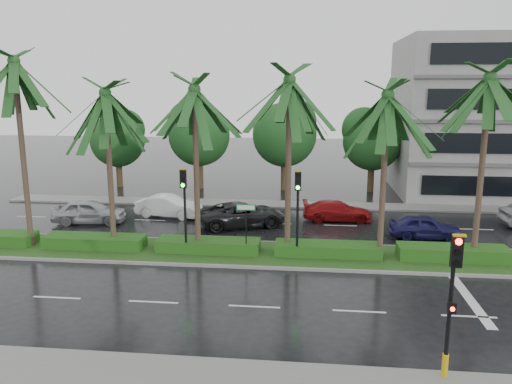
# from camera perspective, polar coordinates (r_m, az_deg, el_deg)

# --- Properties ---
(ground) EXTENTS (120.00, 120.00, 0.00)m
(ground) POSITION_cam_1_polar(r_m,az_deg,el_deg) (24.35, 1.08, -8.04)
(ground) COLOR black
(ground) RESTS_ON ground
(near_sidewalk) EXTENTS (40.00, 2.40, 0.12)m
(near_sidewalk) POSITION_cam_1_polar(r_m,az_deg,el_deg) (15.19, -2.50, -20.99)
(near_sidewalk) COLOR slate
(near_sidewalk) RESTS_ON ground
(far_sidewalk) EXTENTS (40.00, 2.00, 0.12)m
(far_sidewalk) POSITION_cam_1_polar(r_m,az_deg,el_deg) (35.82, 2.75, -1.41)
(far_sidewalk) COLOR slate
(far_sidewalk) RESTS_ON ground
(median) EXTENTS (36.00, 4.00, 0.15)m
(median) POSITION_cam_1_polar(r_m,az_deg,el_deg) (25.27, 1.28, -7.10)
(median) COLOR gray
(median) RESTS_ON ground
(hedge) EXTENTS (35.20, 1.40, 0.60)m
(hedge) POSITION_cam_1_polar(r_m,az_deg,el_deg) (25.15, 1.29, -6.30)
(hedge) COLOR #224F16
(hedge) RESTS_ON median
(lane_markings) EXTENTS (34.00, 13.06, 0.01)m
(lane_markings) POSITION_cam_1_polar(r_m,az_deg,el_deg) (23.89, 8.35, -8.56)
(lane_markings) COLOR silver
(lane_markings) RESTS_ON ground
(palm_row) EXTENTS (26.30, 4.20, 10.21)m
(palm_row) POSITION_cam_1_polar(r_m,az_deg,el_deg) (24.04, -1.66, 10.83)
(palm_row) COLOR #3F2F24
(palm_row) RESTS_ON median
(signal_near) EXTENTS (0.34, 0.45, 4.36)m
(signal_near) POSITION_cam_1_polar(r_m,az_deg,el_deg) (15.17, 21.44, -11.47)
(signal_near) COLOR black
(signal_near) RESTS_ON near_sidewalk
(signal_median_left) EXTENTS (0.34, 0.42, 4.36)m
(signal_median_left) POSITION_cam_1_polar(r_m,az_deg,el_deg) (24.44, -8.21, -0.76)
(signal_median_left) COLOR black
(signal_median_left) RESTS_ON median
(signal_median_right) EXTENTS (0.34, 0.42, 4.36)m
(signal_median_right) POSITION_cam_1_polar(r_m,az_deg,el_deg) (23.71, 4.79, -1.07)
(signal_median_right) COLOR black
(signal_median_right) RESTS_ON median
(street_sign) EXTENTS (0.95, 0.09, 2.60)m
(street_sign) POSITION_cam_1_polar(r_m,az_deg,el_deg) (24.27, -1.15, -2.85)
(street_sign) COLOR black
(street_sign) RESTS_ON median
(bg_trees) EXTENTS (32.71, 5.18, 7.48)m
(bg_trees) POSITION_cam_1_polar(r_m,az_deg,el_deg) (40.60, 3.70, 6.59)
(bg_trees) COLOR #3E2F1C
(bg_trees) RESTS_ON ground
(building) EXTENTS (16.00, 10.00, 12.00)m
(building) POSITION_cam_1_polar(r_m,az_deg,el_deg) (43.55, 26.49, 7.64)
(building) COLOR gray
(building) RESTS_ON ground
(car_silver) EXTENTS (2.37, 4.62, 1.51)m
(car_silver) POSITION_cam_1_polar(r_m,az_deg,el_deg) (32.62, -18.52, -2.11)
(car_silver) COLOR #ACADB4
(car_silver) RESTS_ON ground
(car_white) EXTENTS (2.17, 4.48, 1.42)m
(car_white) POSITION_cam_1_polar(r_m,az_deg,el_deg) (32.92, -9.92, -1.62)
(car_white) COLOR white
(car_white) RESTS_ON ground
(car_darkgrey) EXTENTS (4.21, 5.79, 1.46)m
(car_darkgrey) POSITION_cam_1_polar(r_m,az_deg,el_deg) (30.32, -1.59, -2.57)
(car_darkgrey) COLOR black
(car_darkgrey) RESTS_ON ground
(car_red) EXTENTS (2.01, 4.45, 1.27)m
(car_red) POSITION_cam_1_polar(r_m,az_deg,el_deg) (31.99, 9.27, -2.13)
(car_red) COLOR maroon
(car_red) RESTS_ON ground
(car_blue) EXTENTS (1.66, 3.92, 1.32)m
(car_blue) POSITION_cam_1_polar(r_m,az_deg,el_deg) (29.45, 18.70, -3.79)
(car_blue) COLOR #1D1B53
(car_blue) RESTS_ON ground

